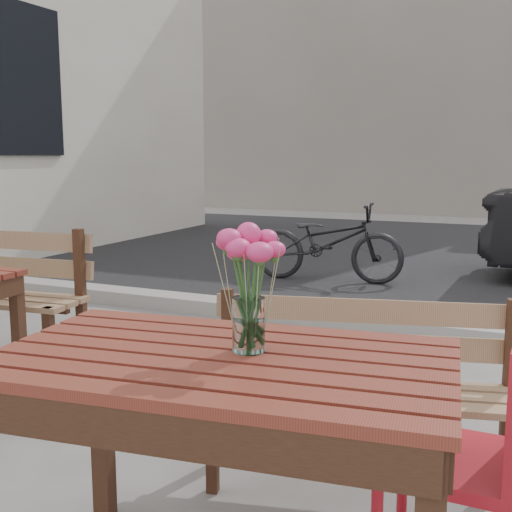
{
  "coord_description": "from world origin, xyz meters",
  "views": [
    {
      "loc": [
        0.81,
        -1.62,
        1.31
      ],
      "look_at": [
        0.08,
        -0.01,
        1.03
      ],
      "focal_mm": 45.0,
      "sensor_mm": 36.0,
      "label": 1
    }
  ],
  "objects_px": {
    "main_vase": "(249,272)",
    "bicycle": "(327,242)",
    "red_chair": "(476,446)",
    "main_table": "(222,399)"
  },
  "relations": [
    {
      "from": "main_vase",
      "to": "bicycle",
      "type": "distance_m",
      "value": 4.96
    },
    {
      "from": "bicycle",
      "to": "red_chair",
      "type": "bearing_deg",
      "value": -163.48
    },
    {
      "from": "red_chair",
      "to": "bicycle",
      "type": "xyz_separation_m",
      "value": [
        -1.88,
        4.46,
        -0.07
      ]
    },
    {
      "from": "red_chair",
      "to": "bicycle",
      "type": "distance_m",
      "value": 4.84
    },
    {
      "from": "main_table",
      "to": "main_vase",
      "type": "height_order",
      "value": "main_vase"
    },
    {
      "from": "red_chair",
      "to": "bicycle",
      "type": "height_order",
      "value": "same"
    },
    {
      "from": "red_chair",
      "to": "main_table",
      "type": "bearing_deg",
      "value": -59.83
    },
    {
      "from": "main_vase",
      "to": "bicycle",
      "type": "bearing_deg",
      "value": 105.16
    },
    {
      "from": "main_table",
      "to": "red_chair",
      "type": "height_order",
      "value": "red_chair"
    },
    {
      "from": "red_chair",
      "to": "bicycle",
      "type": "bearing_deg",
      "value": -155.48
    }
  ]
}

